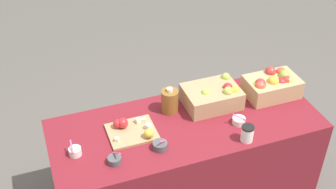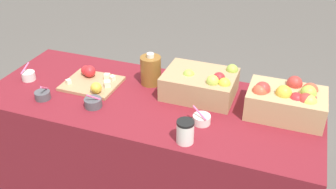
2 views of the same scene
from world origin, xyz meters
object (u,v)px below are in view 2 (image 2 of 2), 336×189
(cutting_board_front, at_px, (92,81))
(sample_bowl_mid, at_px, (202,119))
(sample_bowl_near, at_px, (43,95))
(sample_bowl_extra, at_px, (93,103))
(coffee_cup, at_px, (185,132))
(apple_crate_left, at_px, (287,101))
(sample_bowl_far, at_px, (28,76))
(cider_jug, at_px, (151,70))
(apple_crate_middle, at_px, (202,84))

(cutting_board_front, height_order, sample_bowl_mid, sample_bowl_mid)
(cutting_board_front, xyz_separation_m, sample_bowl_near, (-0.18, -0.24, -0.00))
(sample_bowl_extra, height_order, coffee_cup, coffee_cup)
(apple_crate_left, distance_m, coffee_cup, 0.58)
(sample_bowl_far, bearing_deg, cider_jug, 17.00)
(sample_bowl_mid, distance_m, cider_jug, 0.51)
(coffee_cup, bearing_deg, sample_bowl_extra, 167.97)
(sample_bowl_mid, relative_size, sample_bowl_extra, 1.02)
(sample_bowl_far, bearing_deg, apple_crate_middle, 10.31)
(cutting_board_front, relative_size, sample_bowl_far, 3.23)
(sample_bowl_extra, bearing_deg, sample_bowl_far, 166.04)
(sample_bowl_far, distance_m, sample_bowl_extra, 0.54)
(cutting_board_front, distance_m, coffee_cup, 0.77)
(cutting_board_front, relative_size, cider_jug, 1.63)
(sample_bowl_far, distance_m, coffee_cup, 1.12)
(cutting_board_front, bearing_deg, sample_bowl_near, -126.43)
(cider_jug, height_order, coffee_cup, cider_jug)
(apple_crate_left, bearing_deg, sample_bowl_extra, -164.54)
(sample_bowl_near, bearing_deg, coffee_cup, -6.16)
(apple_crate_left, xyz_separation_m, cider_jug, (-0.79, 0.08, -0.00))
(apple_crate_middle, distance_m, cutting_board_front, 0.66)
(apple_crate_middle, bearing_deg, sample_bowl_near, -157.22)
(cider_jug, bearing_deg, apple_crate_left, -5.66)
(coffee_cup, bearing_deg, cutting_board_front, 154.35)
(apple_crate_middle, bearing_deg, sample_bowl_extra, -148.21)
(apple_crate_middle, relative_size, sample_bowl_mid, 4.03)
(cider_jug, distance_m, coffee_cup, 0.60)
(apple_crate_middle, xyz_separation_m, cider_jug, (-0.32, 0.03, 0.01))
(cider_jug, xyz_separation_m, coffee_cup, (0.37, -0.47, -0.03))
(sample_bowl_mid, xyz_separation_m, sample_bowl_far, (-1.13, 0.08, 0.00))
(sample_bowl_near, relative_size, sample_bowl_far, 1.05)
(cutting_board_front, height_order, cider_jug, cider_jug)
(sample_bowl_mid, bearing_deg, cutting_board_front, 167.59)
(cutting_board_front, xyz_separation_m, cider_jug, (0.33, 0.14, 0.06))
(cutting_board_front, distance_m, cider_jug, 0.36)
(sample_bowl_near, bearing_deg, apple_crate_middle, 22.78)
(apple_crate_middle, height_order, sample_bowl_extra, apple_crate_middle)
(sample_bowl_mid, height_order, cider_jug, cider_jug)
(sample_bowl_far, bearing_deg, coffee_cup, -12.96)
(apple_crate_left, distance_m, cider_jug, 0.80)
(apple_crate_middle, height_order, cutting_board_front, apple_crate_middle)
(sample_bowl_near, relative_size, coffee_cup, 0.89)
(sample_bowl_far, relative_size, sample_bowl_extra, 1.03)
(sample_bowl_mid, bearing_deg, sample_bowl_far, 176.06)
(cutting_board_front, height_order, sample_bowl_far, sample_bowl_far)
(sample_bowl_extra, xyz_separation_m, coffee_cup, (0.57, -0.12, 0.03))
(sample_bowl_far, bearing_deg, cutting_board_front, 11.85)
(sample_bowl_extra, xyz_separation_m, cider_jug, (0.20, 0.35, 0.06))
(cutting_board_front, distance_m, sample_bowl_extra, 0.25)
(apple_crate_left, relative_size, sample_bowl_near, 3.76)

